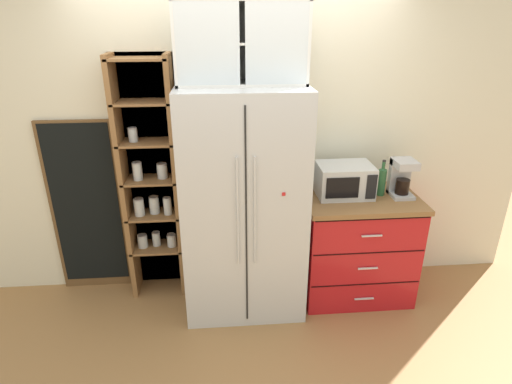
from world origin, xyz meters
TOP-DOWN VIEW (x-y plane):
  - ground_plane at (0.00, 0.00)m, footprint 10.72×10.72m
  - wall_back_cream at (0.00, 0.40)m, footprint 5.02×0.10m
  - refrigerator at (0.00, 0.00)m, footprint 0.94×0.72m
  - pantry_shelf_column at (-0.74, 0.28)m, footprint 0.50×0.30m
  - counter_cabinet at (0.96, 0.04)m, footprint 0.94×0.65m
  - microwave at (0.83, 0.09)m, footprint 0.44×0.33m
  - coffee_maker at (1.29, 0.05)m, footprint 0.17×0.20m
  - mug_navy at (0.97, 0.07)m, footprint 0.11×0.08m
  - bottle_green at (1.13, 0.06)m, footprint 0.07×0.07m
  - bottle_cobalt at (0.96, 0.03)m, footprint 0.06×0.06m
  - upper_cabinet at (0.00, 0.05)m, footprint 0.90×0.32m
  - chalkboard_menu at (-1.31, 0.33)m, footprint 0.60×0.04m

SIDE VIEW (x-z plane):
  - ground_plane at x=0.00m, z-range 0.00..0.00m
  - counter_cabinet at x=0.96m, z-range 0.00..0.92m
  - chalkboard_menu at x=-1.31m, z-range 0.00..1.53m
  - refrigerator at x=0.00m, z-range 0.00..1.83m
  - mug_navy at x=0.97m, z-range 0.92..1.00m
  - pantry_shelf_column at x=-0.74m, z-range 0.01..2.04m
  - bottle_cobalt at x=0.96m, z-range 0.90..1.16m
  - microwave at x=0.83m, z-range 0.92..1.18m
  - bottle_green at x=1.13m, z-range 0.90..1.20m
  - coffee_maker at x=1.29m, z-range 0.92..1.23m
  - wall_back_cream at x=0.00m, z-range 0.00..2.55m
  - upper_cabinet at x=0.00m, z-range 1.83..2.38m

